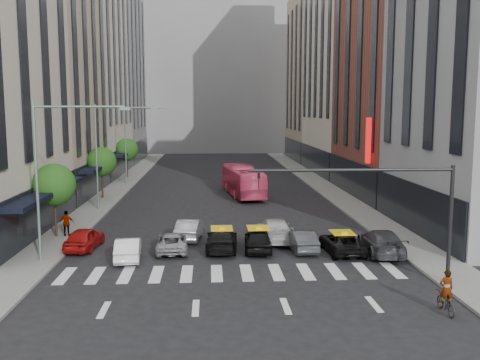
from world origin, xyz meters
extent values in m
plane|color=black|center=(0.00, 0.00, 0.00)|extent=(160.00, 160.00, 0.00)
cube|color=slate|center=(-11.50, 30.00, 0.07)|extent=(3.00, 96.00, 0.15)
cube|color=slate|center=(11.50, 30.00, 0.07)|extent=(3.00, 96.00, 0.15)
cube|color=tan|center=(-17.00, 28.00, 12.00)|extent=(8.00, 16.00, 24.00)
cube|color=beige|center=(-17.00, 46.00, 18.00)|extent=(8.00, 20.00, 36.00)
cube|color=gray|center=(-17.00, 65.00, 15.00)|extent=(8.00, 18.00, 30.00)
cube|color=brown|center=(17.00, 27.00, 13.00)|extent=(8.00, 18.00, 26.00)
cube|color=beige|center=(17.00, 46.00, 20.00)|extent=(8.00, 20.00, 40.00)
cube|color=tan|center=(17.00, 65.00, 14.00)|extent=(8.00, 18.00, 28.00)
cube|color=gray|center=(0.00, 85.00, 18.00)|extent=(30.00, 10.00, 36.00)
cylinder|color=black|center=(-11.80, 10.00, 1.72)|extent=(0.18, 0.18, 3.15)
sphere|color=#1B4E16|center=(-11.80, 10.00, 3.66)|extent=(2.88, 2.88, 2.88)
cylinder|color=black|center=(-11.80, 26.00, 1.72)|extent=(0.18, 0.18, 3.15)
sphere|color=#1B4E16|center=(-11.80, 26.00, 3.66)|extent=(2.88, 2.88, 2.88)
cylinder|color=black|center=(-11.80, 42.00, 1.72)|extent=(0.18, 0.18, 3.15)
sphere|color=#1B4E16|center=(-11.80, 42.00, 3.66)|extent=(2.88, 2.88, 2.88)
cylinder|color=gray|center=(-11.00, 4.00, 4.65)|extent=(0.16, 0.16, 9.00)
cylinder|color=gray|center=(-8.50, 4.00, 8.85)|extent=(5.00, 0.12, 0.12)
cube|color=gray|center=(-6.00, 4.00, 8.75)|extent=(0.60, 0.25, 0.18)
cylinder|color=gray|center=(-11.00, 20.00, 4.65)|extent=(0.16, 0.16, 9.00)
cylinder|color=gray|center=(-8.50, 20.00, 8.85)|extent=(5.00, 0.12, 0.12)
cube|color=gray|center=(-6.00, 20.00, 8.75)|extent=(0.60, 0.25, 0.18)
cylinder|color=gray|center=(-11.00, 36.00, 4.65)|extent=(0.16, 0.16, 9.00)
cylinder|color=gray|center=(-8.50, 36.00, 8.85)|extent=(5.00, 0.12, 0.12)
cube|color=gray|center=(-6.00, 36.00, 8.75)|extent=(0.60, 0.25, 0.18)
cylinder|color=black|center=(10.50, -1.00, 3.00)|extent=(0.20, 0.20, 6.00)
cylinder|color=black|center=(5.50, -1.00, 5.80)|extent=(10.00, 0.16, 0.16)
imported|color=black|center=(1.00, -1.00, 5.30)|extent=(0.13, 0.16, 0.80)
cube|color=red|center=(12.60, 20.00, 6.00)|extent=(0.30, 0.70, 4.00)
imported|color=#9D100E|center=(-9.20, 6.97, 0.69)|extent=(2.05, 4.22, 1.39)
imported|color=white|center=(-6.12, 4.45, 0.65)|extent=(1.74, 4.08, 1.31)
imported|color=#A09FA4|center=(-3.69, 6.11, 0.58)|extent=(2.16, 4.30, 1.17)
imported|color=black|center=(-0.62, 6.27, 0.68)|extent=(2.13, 4.76, 1.36)
imported|color=black|center=(1.63, 5.97, 0.71)|extent=(1.93, 4.27, 1.42)
imported|color=#37393E|center=(4.30, 5.87, 0.65)|extent=(1.66, 4.03, 1.30)
imported|color=black|center=(6.70, 5.21, 0.62)|extent=(2.27, 4.55, 1.24)
imported|color=#393A40|center=(9.02, 4.80, 0.74)|extent=(2.41, 5.25, 1.49)
imported|color=#A0A1A6|center=(-2.72, 9.21, 0.70)|extent=(1.97, 4.38, 1.39)
imported|color=silver|center=(2.98, 8.46, 0.74)|extent=(2.18, 5.16, 1.49)
imported|color=#E5436D|center=(2.01, 27.29, 1.51)|extent=(4.00, 11.06, 3.01)
imported|color=black|center=(8.74, -4.69, 0.46)|extent=(0.62, 1.74, 0.91)
imported|color=gray|center=(8.74, -4.69, 1.74)|extent=(0.61, 0.40, 1.66)
imported|color=gray|center=(-11.07, 10.00, 1.02)|extent=(1.06, 0.52, 1.74)
camera|label=1|loc=(-1.34, -26.19, 8.69)|focal=40.00mm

